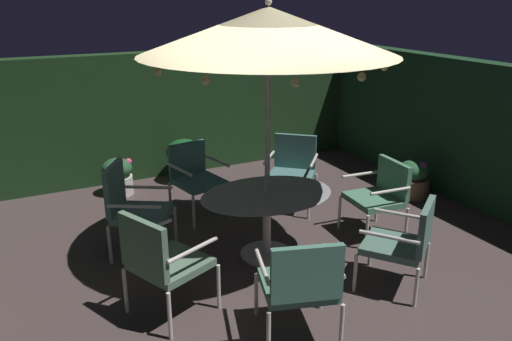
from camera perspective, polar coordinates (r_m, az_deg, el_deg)
name	(u,v)px	position (r m, az deg, el deg)	size (l,w,h in m)	color
ground_plane	(261,262)	(5.70, 0.59, -10.20)	(7.11, 6.96, 0.02)	#443636
hedge_backdrop_rear	(165,114)	(8.28, -10.07, 6.23)	(7.11, 0.30, 1.95)	#1A3519
hedge_backdrop_right	(491,139)	(7.43, 24.71, 3.25)	(0.30, 6.96, 1.95)	#183820
patio_dining_table	(267,207)	(5.58, 1.22, -4.06)	(1.48, 1.11, 0.75)	beige
patio_umbrella	(268,31)	(5.14, 1.37, 15.23)	(2.58, 2.58, 2.74)	silver
patio_chair_north	(301,282)	(4.31, 5.03, -12.23)	(0.79, 0.77, 0.96)	beige
patio_chair_northeast	(405,239)	(5.21, 16.28, -7.36)	(0.84, 0.84, 0.93)	silver
patio_chair_east	(381,192)	(6.28, 13.73, -2.36)	(0.63, 0.68, 0.91)	beige
patio_chair_southeast	(292,167)	(6.96, 4.08, 0.35)	(0.88, 0.88, 0.96)	beige
patio_chair_south	(195,174)	(6.73, -6.81, -0.41)	(0.70, 0.73, 0.93)	silver
patio_chair_southwest	(132,204)	(5.82, -13.68, -3.64)	(0.83, 0.82, 1.03)	silver
patio_chair_west	(161,258)	(4.62, -10.56, -9.57)	(0.82, 0.83, 1.02)	silver
potted_plant_front_corner	(413,178)	(7.69, 17.13, -0.85)	(0.46, 0.46, 0.54)	#8B6649
potted_plant_back_left	(184,159)	(7.98, -8.00, 1.33)	(0.54, 0.54, 0.67)	silver
potted_plant_left_near	(118,176)	(7.67, -15.15, -0.58)	(0.43, 0.43, 0.54)	silver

